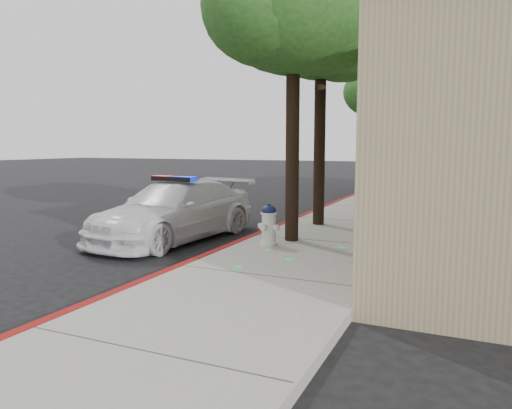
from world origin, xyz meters
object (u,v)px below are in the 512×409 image
at_px(street_tree_near, 294,7).
at_px(police_car, 174,211).
at_px(street_tree_far, 382,90).
at_px(fire_hydrant, 269,224).
at_px(street_tree_mid, 323,26).

bearing_deg(street_tree_near, police_car, -173.18).
height_order(street_tree_near, street_tree_far, street_tree_near).
distance_m(police_car, street_tree_far, 13.21).
distance_m(fire_hydrant, street_tree_mid, 5.36).
height_order(fire_hydrant, street_tree_mid, street_tree_mid).
xyz_separation_m(fire_hydrant, street_tree_near, (0.27, 0.64, 4.33)).
relative_size(street_tree_mid, street_tree_far, 1.12).
height_order(police_car, street_tree_near, street_tree_near).
bearing_deg(street_tree_far, fire_hydrant, -89.81).
relative_size(fire_hydrant, street_tree_near, 0.13).
bearing_deg(street_tree_mid, police_car, -135.09).
distance_m(police_car, fire_hydrant, 2.48).
distance_m(street_tree_near, street_tree_mid, 2.31).
xyz_separation_m(street_tree_near, street_tree_far, (-0.32, 12.08, -0.39)).
distance_m(fire_hydrant, street_tree_far, 13.31).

